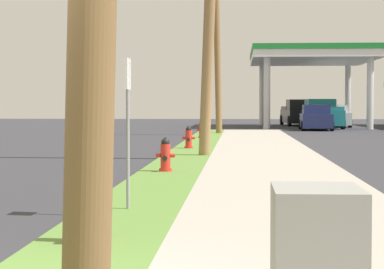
# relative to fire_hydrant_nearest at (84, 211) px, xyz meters

# --- Properties ---
(fire_hydrant_nearest) EXTENTS (0.42, 0.38, 0.74)m
(fire_hydrant_nearest) POSITION_rel_fire_hydrant_nearest_xyz_m (0.00, 0.00, 0.00)
(fire_hydrant_nearest) COLOR red
(fire_hydrant_nearest) RESTS_ON grass_verge
(fire_hydrant_second) EXTENTS (0.42, 0.38, 0.74)m
(fire_hydrant_second) POSITION_rel_fire_hydrant_nearest_xyz_m (0.05, 8.83, 0.00)
(fire_hydrant_second) COLOR red
(fire_hydrant_second) RESTS_ON grass_verge
(fire_hydrant_third) EXTENTS (0.42, 0.37, 0.74)m
(fire_hydrant_third) POSITION_rel_fire_hydrant_nearest_xyz_m (-0.02, 17.91, 0.00)
(fire_hydrant_third) COLOR red
(fire_hydrant_third) RESTS_ON grass_verge
(fire_hydrant_fourth) EXTENTS (0.42, 0.37, 0.74)m
(fire_hydrant_fourth) POSITION_rel_fire_hydrant_nearest_xyz_m (0.02, 26.22, 0.00)
(fire_hydrant_fourth) COLOR red
(fire_hydrant_fourth) RESTS_ON grass_verge
(fire_hydrant_fifth) EXTENTS (0.42, 0.38, 0.74)m
(fire_hydrant_fifth) POSITION_rel_fire_hydrant_nearest_xyz_m (-0.05, 34.43, 0.00)
(fire_hydrant_fifth) COLOR red
(fire_hydrant_fifth) RESTS_ON grass_verge
(utility_pole_background) EXTENTS (1.35, 0.62, 8.57)m
(utility_pole_background) POSITION_rel_fire_hydrant_nearest_xyz_m (0.55, 32.11, 4.04)
(utility_pole_background) COLOR olive
(utility_pole_background) RESTS_ON grass_verge
(street_sign_post) EXTENTS (0.05, 0.36, 2.12)m
(street_sign_post) POSITION_rel_fire_hydrant_nearest_xyz_m (0.10, 2.64, 1.19)
(street_sign_post) COLOR gray
(street_sign_post) RESTS_ON grass_verge
(car_white_by_near_pump) EXTENTS (2.02, 4.53, 1.57)m
(car_white_by_near_pump) POSITION_rel_fire_hydrant_nearest_xyz_m (8.42, 47.34, 0.28)
(car_white_by_near_pump) COLOR white
(car_white_by_near_pump) RESTS_ON ground
(car_navy_by_far_pump) EXTENTS (2.08, 4.56, 1.57)m
(car_navy_by_far_pump) POSITION_rel_fire_hydrant_nearest_xyz_m (6.45, 40.34, 0.28)
(car_navy_by_far_pump) COLOR navy
(car_navy_by_far_pump) RESTS_ON ground
(truck_black_at_forecourt) EXTENTS (2.50, 5.54, 1.97)m
(truck_black_at_forecourt) POSITION_rel_fire_hydrant_nearest_xyz_m (6.18, 51.17, 0.47)
(truck_black_at_forecourt) COLOR black
(truck_black_at_forecourt) RESTS_ON ground
(truck_silver_on_apron) EXTENTS (2.31, 5.47, 1.97)m
(truck_silver_on_apron) POSITION_rel_fire_hydrant_nearest_xyz_m (8.62, 54.92, 0.47)
(truck_silver_on_apron) COLOR #BCBCC1
(truck_silver_on_apron) RESTS_ON ground
(truck_teal_at_far_bay) EXTENTS (2.47, 5.53, 1.97)m
(truck_teal_at_far_bay) POSITION_rel_fire_hydrant_nearest_xyz_m (7.27, 44.39, 0.47)
(truck_teal_at_far_bay) COLOR #197075
(truck_teal_at_far_bay) RESTS_ON ground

